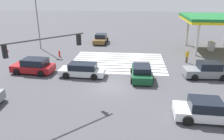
% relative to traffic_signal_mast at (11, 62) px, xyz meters
% --- Properties ---
extents(ground_plane, '(146.86, 146.86, 0.00)m').
position_rel_traffic_signal_mast_xyz_m(ground_plane, '(-5.98, -5.98, -4.14)').
color(ground_plane, '#47474C').
extents(crosswalk_markings, '(11.48, 8.20, 0.01)m').
position_rel_traffic_signal_mast_xyz_m(crosswalk_markings, '(-5.98, -13.08, -4.13)').
color(crosswalk_markings, silver).
rests_on(crosswalk_markings, ground_plane).
extents(traffic_signal_mast, '(6.01, 6.01, 5.58)m').
position_rel_traffic_signal_mast_xyz_m(traffic_signal_mast, '(0.00, 0.00, 0.00)').
color(traffic_signal_mast, '#47474C').
rests_on(traffic_signal_mast, ground_plane).
extents(car_0, '(4.74, 2.17, 1.41)m').
position_rel_traffic_signal_mast_xyz_m(car_0, '(-2.69, -8.04, -3.45)').
color(car_0, silver).
rests_on(car_0, ground_plane).
extents(car_2, '(4.61, 2.32, 1.65)m').
position_rel_traffic_signal_mast_xyz_m(car_2, '(-15.44, -8.98, -3.38)').
color(car_2, gray).
rests_on(car_2, ground_plane).
extents(car_3, '(2.24, 4.35, 1.44)m').
position_rel_traffic_signal_mast_xyz_m(car_3, '(-8.77, -7.96, -3.46)').
color(car_3, '#144728').
rests_on(car_3, ground_plane).
extents(car_4, '(2.26, 4.14, 1.51)m').
position_rel_traffic_signal_mast_xyz_m(car_4, '(-2.37, -22.96, -3.45)').
color(car_4, brown).
rests_on(car_4, ground_plane).
extents(car_5, '(4.56, 2.45, 1.59)m').
position_rel_traffic_signal_mast_xyz_m(car_5, '(2.79, -8.51, -3.38)').
color(car_5, maroon).
rests_on(car_5, ground_plane).
extents(car_6, '(4.50, 2.28, 1.49)m').
position_rel_traffic_signal_mast_xyz_m(car_6, '(-13.03, -1.00, -3.45)').
color(car_6, silver).
rests_on(car_6, ground_plane).
extents(gas_station_canopy, '(8.62, 8.62, 5.03)m').
position_rel_traffic_signal_mast_xyz_m(gas_station_canopy, '(-19.30, -19.92, 0.37)').
color(gas_station_canopy, yellow).
rests_on(gas_station_canopy, ground_plane).
extents(pedestrian, '(0.40, 0.41, 1.59)m').
position_rel_traffic_signal_mast_xyz_m(pedestrian, '(-14.45, -13.64, -3.26)').
color(pedestrian, brown).
rests_on(pedestrian, ground_plane).
extents(street_light_pole_b, '(0.80, 0.36, 9.56)m').
position_rel_traffic_signal_mast_xyz_m(street_light_pole_b, '(6.18, -18.35, 1.47)').
color(street_light_pole_b, slate).
rests_on(street_light_pole_b, ground_plane).
extents(fire_hydrant, '(0.22, 0.22, 0.86)m').
position_rel_traffic_signal_mast_xyz_m(fire_hydrant, '(1.96, -14.51, -3.71)').
color(fire_hydrant, red).
rests_on(fire_hydrant, ground_plane).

